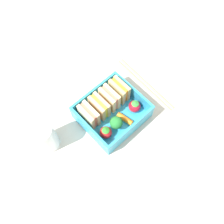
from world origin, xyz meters
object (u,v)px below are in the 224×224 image
object	(u,v)px
sandwich_center_left	(99,107)
carrot_stick_far_left	(125,119)
sandwich_left	(89,115)
strawberry_left	(106,132)
broccoli_floret	(116,123)
sandwich_center	(109,98)
drinking_glass	(44,137)
sandwich_center_right	(119,90)
chopstick_pair	(145,83)
strawberry_far_left	(135,106)

from	to	relation	value
sandwich_center_left	carrot_stick_far_left	size ratio (longest dim) A/B	1.31
carrot_stick_far_left	sandwich_left	bearing A→B (deg)	136.85
sandwich_center_left	carrot_stick_far_left	bearing A→B (deg)	-63.26
strawberry_left	broccoli_floret	xyz separation A→B (cm)	(3.27, -0.21, 0.98)
sandwich_center	broccoli_floret	bearing A→B (deg)	-118.96
strawberry_left	drinking_glass	bearing A→B (deg)	144.22
sandwich_center_right	broccoli_floret	xyz separation A→B (cm)	(-6.72, -5.96, -0.22)
sandwich_center_right	drinking_glass	xyz separation A→B (cm)	(-21.61, 2.63, 0.70)
chopstick_pair	drinking_glass	size ratio (longest dim) A/B	2.20
strawberry_far_left	drinking_glass	xyz separation A→B (cm)	(-21.75, 8.21, 1.88)
broccoli_floret	drinking_glass	world-z (taller)	drinking_glass
sandwich_center_right	strawberry_left	world-z (taller)	sandwich_center_right
sandwich_left	strawberry_left	bearing A→B (deg)	-87.23
sandwich_center_right	carrot_stick_far_left	size ratio (longest dim) A/B	1.31
chopstick_pair	strawberry_far_left	bearing A→B (deg)	-155.66
sandwich_left	broccoli_floret	size ratio (longest dim) A/B	1.29
sandwich_center_right	carrot_stick_far_left	distance (cm)	7.49
sandwich_left	chopstick_pair	distance (cm)	18.98
sandwich_center_left	drinking_glass	size ratio (longest dim) A/B	0.60
sandwich_center	strawberry_left	world-z (taller)	sandwich_center
strawberry_far_left	chopstick_pair	size ratio (longest dim) A/B	0.18
sandwich_center_right	carrot_stick_far_left	world-z (taller)	sandwich_center_right
carrot_stick_far_left	strawberry_far_left	xyz separation A→B (cm)	(3.93, 0.51, 1.01)
sandwich_center	strawberry_far_left	size ratio (longest dim) A/B	1.54
broccoli_floret	chopstick_pair	size ratio (longest dim) A/B	0.21
sandwich_left	strawberry_left	xyz separation A→B (cm)	(0.28, -5.74, -1.20)
sandwich_left	sandwich_center	bearing A→B (deg)	0.00
sandwich_center	strawberry_left	xyz separation A→B (cm)	(-6.57, -5.74, -1.20)
broccoli_floret	sandwich_center	bearing A→B (deg)	61.04
carrot_stick_far_left	strawberry_far_left	world-z (taller)	strawberry_far_left
sandwich_center_left	strawberry_left	size ratio (longest dim) A/B	1.55
drinking_glass	sandwich_center_right	bearing A→B (deg)	-6.94
carrot_stick_far_left	chopstick_pair	size ratio (longest dim) A/B	0.21
carrot_stick_far_left	sandwich_center	bearing A→B (deg)	86.63
broccoli_floret	strawberry_far_left	size ratio (longest dim) A/B	1.19
sandwich_center_left	strawberry_far_left	bearing A→B (deg)	-38.57
sandwich_center_right	strawberry_far_left	xyz separation A→B (cm)	(0.15, -5.57, -1.18)
sandwich_center_right	strawberry_left	size ratio (longest dim) A/B	1.55
broccoli_floret	chopstick_pair	distance (cm)	15.90
sandwich_center	drinking_glass	world-z (taller)	drinking_glass
chopstick_pair	drinking_glass	bearing A→B (deg)	171.36
sandwich_left	broccoli_floret	world-z (taller)	sandwich_left
sandwich_center_left	broccoli_floret	bearing A→B (deg)	-88.79
broccoli_floret	strawberry_far_left	world-z (taller)	broccoli_floret
drinking_glass	broccoli_floret	bearing A→B (deg)	-29.97
sandwich_left	sandwich_center_left	world-z (taller)	same
sandwich_center	drinking_glass	size ratio (longest dim) A/B	0.60
strawberry_far_left	sandwich_center	bearing A→B (deg)	122.63
strawberry_far_left	chopstick_pair	bearing A→B (deg)	24.34
broccoli_floret	carrot_stick_far_left	bearing A→B (deg)	-2.43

